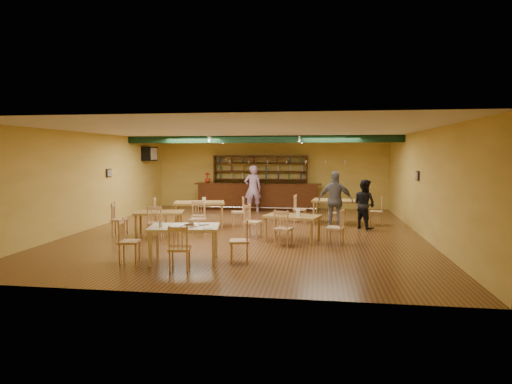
% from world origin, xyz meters
% --- Properties ---
extents(floor, '(12.00, 12.00, 0.00)m').
position_xyz_m(floor, '(0.00, 0.00, 0.00)').
color(floor, '#542B18').
rests_on(floor, ground).
extents(ceiling_beam, '(10.00, 0.30, 0.25)m').
position_xyz_m(ceiling_beam, '(0.00, 2.80, 2.87)').
color(ceiling_beam, black).
rests_on(ceiling_beam, ceiling).
extents(track_rail_left, '(0.05, 2.50, 0.05)m').
position_xyz_m(track_rail_left, '(-1.80, 3.40, 2.94)').
color(track_rail_left, silver).
rests_on(track_rail_left, ceiling).
extents(track_rail_right, '(0.05, 2.50, 0.05)m').
position_xyz_m(track_rail_right, '(1.40, 3.40, 2.94)').
color(track_rail_right, silver).
rests_on(track_rail_right, ceiling).
extents(ac_unit, '(0.34, 0.70, 0.48)m').
position_xyz_m(ac_unit, '(-4.80, 4.20, 2.35)').
color(ac_unit, silver).
rests_on(ac_unit, wall_left).
extents(picture_left, '(0.04, 0.34, 0.28)m').
position_xyz_m(picture_left, '(-4.97, 1.00, 1.70)').
color(picture_left, black).
rests_on(picture_left, wall_left).
extents(picture_right, '(0.04, 0.34, 0.28)m').
position_xyz_m(picture_right, '(4.97, 0.50, 1.70)').
color(picture_right, black).
rests_on(picture_right, wall_right).
extents(bar_counter, '(5.27, 0.85, 1.13)m').
position_xyz_m(bar_counter, '(-0.43, 5.15, 0.56)').
color(bar_counter, black).
rests_on(bar_counter, ground).
extents(back_bar_hutch, '(4.08, 0.40, 2.28)m').
position_xyz_m(back_bar_hutch, '(-0.43, 5.78, 1.14)').
color(back_bar_hutch, black).
rests_on(back_bar_hutch, ground).
extents(poinsettia, '(0.30, 0.30, 0.42)m').
position_xyz_m(poinsettia, '(-2.62, 5.15, 1.34)').
color(poinsettia, '#AF2410').
rests_on(poinsettia, bar_counter).
extents(dining_table_a, '(1.78, 1.32, 0.80)m').
position_xyz_m(dining_table_a, '(-1.72, 0.66, 0.40)').
color(dining_table_a, olive).
rests_on(dining_table_a, ground).
extents(dining_table_b, '(1.73, 1.17, 0.81)m').
position_xyz_m(dining_table_b, '(2.71, 1.84, 0.41)').
color(dining_table_b, olive).
rests_on(dining_table_b, ground).
extents(dining_table_c, '(1.51, 1.08, 0.68)m').
position_xyz_m(dining_table_c, '(-2.47, -0.93, 0.34)').
color(dining_table_c, olive).
rests_on(dining_table_c, ground).
extents(dining_table_d, '(1.60, 1.21, 0.71)m').
position_xyz_m(dining_table_d, '(1.41, -1.34, 0.36)').
color(dining_table_d, olive).
rests_on(dining_table_d, ground).
extents(near_table, '(1.62, 1.19, 0.79)m').
position_xyz_m(near_table, '(-0.77, -3.90, 0.40)').
color(near_table, beige).
rests_on(near_table, ground).
extents(pizza_tray, '(0.47, 0.47, 0.01)m').
position_xyz_m(pizza_tray, '(-0.67, -3.90, 0.80)').
color(pizza_tray, silver).
rests_on(pizza_tray, near_table).
extents(parmesan_shaker, '(0.09, 0.09, 0.11)m').
position_xyz_m(parmesan_shaker, '(-1.25, -4.06, 0.85)').
color(parmesan_shaker, '#EAE5C6').
rests_on(parmesan_shaker, near_table).
extents(napkin_stack, '(0.25, 0.24, 0.03)m').
position_xyz_m(napkin_stack, '(-0.40, -3.69, 0.81)').
color(napkin_stack, white).
rests_on(napkin_stack, near_table).
extents(pizza_server, '(0.33, 0.13, 0.00)m').
position_xyz_m(pizza_server, '(-0.51, -3.85, 0.81)').
color(pizza_server, silver).
rests_on(pizza_server, pizza_tray).
extents(side_plate, '(0.25, 0.25, 0.01)m').
position_xyz_m(side_plate, '(-0.19, -4.12, 0.80)').
color(side_plate, white).
rests_on(side_plate, near_table).
extents(patron_bar, '(0.80, 0.66, 1.90)m').
position_xyz_m(patron_bar, '(-0.53, 4.33, 0.95)').
color(patron_bar, '#9A51B1').
rests_on(patron_bar, ground).
extents(patron_right_a, '(0.94, 0.95, 1.55)m').
position_xyz_m(patron_right_a, '(3.51, 1.04, 0.78)').
color(patron_right_a, black).
rests_on(patron_right_a, ground).
extents(patron_right_b, '(1.12, 0.60, 1.82)m').
position_xyz_m(patron_right_b, '(2.61, 0.66, 0.91)').
color(patron_right_b, slate).
rests_on(patron_right_b, ground).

